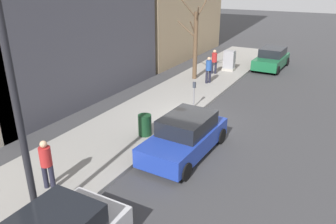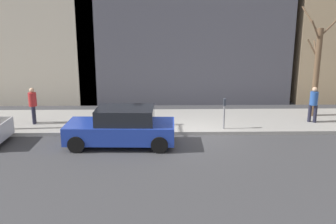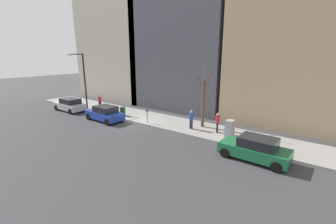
{
  "view_description": "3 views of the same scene",
  "coord_description": "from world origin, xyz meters",
  "px_view_note": "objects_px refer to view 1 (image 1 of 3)",
  "views": [
    {
      "loc": [
        -5.98,
        13.03,
        6.29
      ],
      "look_at": [
        0.38,
        1.51,
        0.91
      ],
      "focal_mm": 35.0,
      "sensor_mm": 36.0,
      "label": 1
    },
    {
      "loc": [
        -15.2,
        1.42,
        4.99
      ],
      "look_at": [
        0.91,
        1.09,
        0.8
      ],
      "focal_mm": 40.0,
      "sensor_mm": 36.0,
      "label": 2
    },
    {
      "loc": [
        -14.88,
        -15.25,
        6.47
      ],
      "look_at": [
        0.29,
        -3.94,
        1.65
      ],
      "focal_mm": 24.0,
      "sensor_mm": 36.0,
      "label": 3
    }
  ],
  "objects_px": {
    "parking_meter": "(194,92)",
    "bare_tree": "(195,43)",
    "pedestrian_midblock": "(209,68)",
    "pedestrian_far_corner": "(46,162)",
    "parked_car_blue": "(185,136)",
    "streetlamp": "(21,88)",
    "pedestrian_near_meter": "(214,60)",
    "utility_box": "(229,61)",
    "parked_car_green": "(272,59)",
    "trash_bin": "(145,125)"
  },
  "relations": [
    {
      "from": "parking_meter",
      "to": "bare_tree",
      "type": "relative_size",
      "value": 0.26
    },
    {
      "from": "pedestrian_midblock",
      "to": "pedestrian_far_corner",
      "type": "relative_size",
      "value": 1.0
    },
    {
      "from": "parked_car_blue",
      "to": "pedestrian_far_corner",
      "type": "bearing_deg",
      "value": 60.28
    },
    {
      "from": "bare_tree",
      "to": "streetlamp",
      "type": "bearing_deg",
      "value": 99.11
    },
    {
      "from": "pedestrian_far_corner",
      "to": "pedestrian_midblock",
      "type": "bearing_deg",
      "value": 75.34
    },
    {
      "from": "pedestrian_far_corner",
      "to": "parking_meter",
      "type": "bearing_deg",
      "value": 68.74
    },
    {
      "from": "streetlamp",
      "to": "pedestrian_near_meter",
      "type": "distance_m",
      "value": 16.72
    },
    {
      "from": "parked_car_blue",
      "to": "pedestrian_near_meter",
      "type": "bearing_deg",
      "value": -72.23
    },
    {
      "from": "parking_meter",
      "to": "utility_box",
      "type": "xyz_separation_m",
      "value": [
        0.85,
        -7.84,
        -0.13
      ]
    },
    {
      "from": "pedestrian_midblock",
      "to": "parked_car_blue",
      "type": "bearing_deg",
      "value": 46.28
    },
    {
      "from": "parking_meter",
      "to": "pedestrian_far_corner",
      "type": "xyz_separation_m",
      "value": [
        1.02,
        8.58,
        0.11
      ]
    },
    {
      "from": "parking_meter",
      "to": "bare_tree",
      "type": "height_order",
      "value": "bare_tree"
    },
    {
      "from": "streetlamp",
      "to": "pedestrian_far_corner",
      "type": "xyz_separation_m",
      "value": [
        1.19,
        -1.28,
        -2.93
      ]
    },
    {
      "from": "pedestrian_near_meter",
      "to": "utility_box",
      "type": "bearing_deg",
      "value": 37.49
    },
    {
      "from": "streetlamp",
      "to": "pedestrian_near_meter",
      "type": "xyz_separation_m",
      "value": [
        1.65,
        -16.38,
        -2.93
      ]
    },
    {
      "from": "bare_tree",
      "to": "pedestrian_midblock",
      "type": "height_order",
      "value": "bare_tree"
    },
    {
      "from": "bare_tree",
      "to": "pedestrian_far_corner",
      "type": "xyz_separation_m",
      "value": [
        -1.15,
        13.35,
        -1.41
      ]
    },
    {
      "from": "parked_car_green",
      "to": "bare_tree",
      "type": "xyz_separation_m",
      "value": [
        3.73,
        5.7,
        1.77
      ]
    },
    {
      "from": "pedestrian_midblock",
      "to": "parked_car_green",
      "type": "bearing_deg",
      "value": -172.72
    },
    {
      "from": "pedestrian_far_corner",
      "to": "parked_car_blue",
      "type": "bearing_deg",
      "value": 44.03
    },
    {
      "from": "parked_car_green",
      "to": "pedestrian_midblock",
      "type": "height_order",
      "value": "pedestrian_midblock"
    },
    {
      "from": "parked_car_blue",
      "to": "trash_bin",
      "type": "height_order",
      "value": "parked_car_blue"
    },
    {
      "from": "bare_tree",
      "to": "parked_car_blue",
      "type": "bearing_deg",
      "value": 112.71
    },
    {
      "from": "utility_box",
      "to": "pedestrian_far_corner",
      "type": "distance_m",
      "value": 16.42
    },
    {
      "from": "parked_car_green",
      "to": "streetlamp",
      "type": "bearing_deg",
      "value": 87.82
    },
    {
      "from": "parked_car_green",
      "to": "pedestrian_near_meter",
      "type": "xyz_separation_m",
      "value": [
        3.03,
        3.96,
        0.35
      ]
    },
    {
      "from": "streetlamp",
      "to": "pedestrian_midblock",
      "type": "height_order",
      "value": "streetlamp"
    },
    {
      "from": "pedestrian_midblock",
      "to": "trash_bin",
      "type": "bearing_deg",
      "value": 33.15
    },
    {
      "from": "streetlamp",
      "to": "parked_car_blue",
      "type": "bearing_deg",
      "value": -104.51
    },
    {
      "from": "pedestrian_midblock",
      "to": "parking_meter",
      "type": "bearing_deg",
      "value": 42.32
    },
    {
      "from": "parked_car_green",
      "to": "pedestrian_midblock",
      "type": "xyz_separation_m",
      "value": [
        2.52,
        6.19,
        0.35
      ]
    },
    {
      "from": "parking_meter",
      "to": "pedestrian_far_corner",
      "type": "distance_m",
      "value": 8.64
    },
    {
      "from": "pedestrian_far_corner",
      "to": "trash_bin",
      "type": "bearing_deg",
      "value": 68.51
    },
    {
      "from": "parked_car_blue",
      "to": "pedestrian_near_meter",
      "type": "height_order",
      "value": "pedestrian_near_meter"
    },
    {
      "from": "pedestrian_midblock",
      "to": "pedestrian_far_corner",
      "type": "bearing_deg",
      "value": 29.26
    },
    {
      "from": "streetlamp",
      "to": "pedestrian_far_corner",
      "type": "relative_size",
      "value": 3.92
    },
    {
      "from": "parked_car_blue",
      "to": "pedestrian_midblock",
      "type": "xyz_separation_m",
      "value": [
        2.59,
        -8.57,
        0.35
      ]
    },
    {
      "from": "parking_meter",
      "to": "pedestrian_far_corner",
      "type": "relative_size",
      "value": 0.81
    },
    {
      "from": "bare_tree",
      "to": "utility_box",
      "type": "bearing_deg",
      "value": -113.42
    },
    {
      "from": "utility_box",
      "to": "pedestrian_near_meter",
      "type": "bearing_deg",
      "value": 64.48
    },
    {
      "from": "bare_tree",
      "to": "pedestrian_near_meter",
      "type": "bearing_deg",
      "value": -111.78
    },
    {
      "from": "parked_car_green",
      "to": "bare_tree",
      "type": "relative_size",
      "value": 0.81
    },
    {
      "from": "bare_tree",
      "to": "pedestrian_midblock",
      "type": "bearing_deg",
      "value": 157.89
    },
    {
      "from": "pedestrian_midblock",
      "to": "streetlamp",
      "type": "bearing_deg",
      "value": 34.1
    },
    {
      "from": "trash_bin",
      "to": "pedestrian_far_corner",
      "type": "height_order",
      "value": "pedestrian_far_corner"
    },
    {
      "from": "pedestrian_far_corner",
      "to": "parked_car_green",
      "type": "bearing_deg",
      "value": 67.86
    },
    {
      "from": "streetlamp",
      "to": "trash_bin",
      "type": "xyz_separation_m",
      "value": [
        0.62,
        -5.94,
        -3.42
      ]
    },
    {
      "from": "parked_car_green",
      "to": "utility_box",
      "type": "xyz_separation_m",
      "value": [
        2.4,
        2.63,
        0.11
      ]
    },
    {
      "from": "bare_tree",
      "to": "pedestrian_far_corner",
      "type": "height_order",
      "value": "bare_tree"
    },
    {
      "from": "parked_car_green",
      "to": "parked_car_blue",
      "type": "distance_m",
      "value": 14.75
    }
  ]
}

